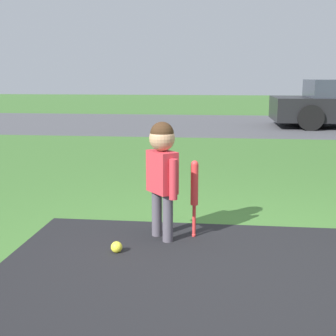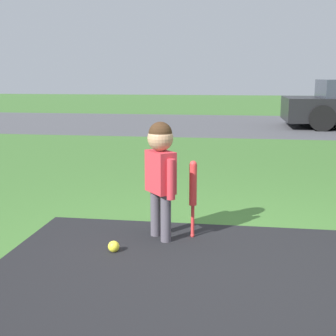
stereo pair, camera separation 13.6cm
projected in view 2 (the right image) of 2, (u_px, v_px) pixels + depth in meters
ground_plane at (231, 271)px, 3.21m from camera, size 60.00×60.00×0.00m
street_strip at (238, 124)px, 12.91m from camera, size 40.00×6.00×0.01m
child at (160, 164)px, 3.73m from camera, size 0.28×0.32×0.96m
baseball_bat at (193, 188)px, 3.81m from camera, size 0.06×0.06×0.65m
sports_ball at (114, 246)px, 3.55m from camera, size 0.09×0.09×0.09m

